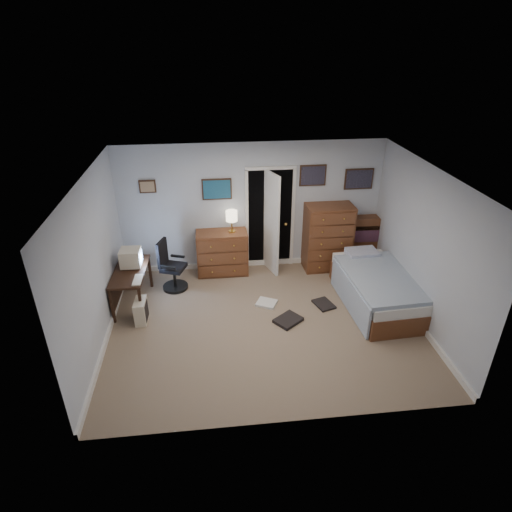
{
  "coord_description": "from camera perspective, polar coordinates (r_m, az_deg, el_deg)",
  "views": [
    {
      "loc": [
        -0.78,
        -5.62,
        4.24
      ],
      "look_at": [
        -0.11,
        0.3,
        1.1
      ],
      "focal_mm": 30.0,
      "sensor_mm": 36.0,
      "label": 1
    }
  ],
  "objects": [
    {
      "name": "office_chair",
      "position": [
        7.96,
        -11.24,
        -1.9
      ],
      "size": [
        0.59,
        0.59,
        0.95
      ],
      "rotation": [
        0.0,
        0.0,
        -0.35
      ],
      "color": "black",
      "rests_on": "floor"
    },
    {
      "name": "tall_dresser",
      "position": [
        8.5,
        9.53,
        2.48
      ],
      "size": [
        0.92,
        0.56,
        1.32
      ],
      "primitive_type": "cube",
      "rotation": [
        0.0,
        0.0,
        0.03
      ],
      "color": "brown",
      "rests_on": "floor"
    },
    {
      "name": "keyboard",
      "position": [
        7.19,
        -15.5,
        -3.09
      ],
      "size": [
        0.14,
        0.36,
        0.02
      ],
      "primitive_type": "cube",
      "rotation": [
        0.0,
        0.0,
        -0.03
      ],
      "color": "beige",
      "rests_on": "computer_desk"
    },
    {
      "name": "doorway",
      "position": [
        8.61,
        1.56,
        5.68
      ],
      "size": [
        0.96,
        1.12,
        2.05
      ],
      "color": "black",
      "rests_on": "floor"
    },
    {
      "name": "crt_monitor",
      "position": [
        7.58,
        -16.34,
        -0.22
      ],
      "size": [
        0.35,
        0.33,
        0.32
      ],
      "rotation": [
        0.0,
        0.0,
        -0.03
      ],
      "color": "beige",
      "rests_on": "computer_desk"
    },
    {
      "name": "low_dresser",
      "position": [
        8.32,
        -4.51,
        0.47
      ],
      "size": [
        0.98,
        0.49,
        0.87
      ],
      "primitive_type": "cube",
      "rotation": [
        0.0,
        0.0,
        -0.0
      ],
      "color": "brown",
      "rests_on": "floor"
    },
    {
      "name": "floor",
      "position": [
        7.09,
        1.18,
        -9.05
      ],
      "size": [
        5.0,
        4.0,
        0.02
      ],
      "primitive_type": "cube",
      "color": "gray",
      "rests_on": "ground"
    },
    {
      "name": "bed",
      "position": [
        7.69,
        15.7,
        -4.12
      ],
      "size": [
        1.18,
        2.06,
        0.66
      ],
      "rotation": [
        0.0,
        0.0,
        0.05
      ],
      "color": "brown",
      "rests_on": "floor"
    },
    {
      "name": "media_stack",
      "position": [
        8.19,
        -16.47,
        -1.7
      ],
      "size": [
        0.15,
        0.15,
        0.73
      ],
      "primitive_type": "cube",
      "rotation": [
        0.0,
        0.0,
        -0.02
      ],
      "color": "maroon",
      "rests_on": "floor"
    },
    {
      "name": "computer_desk",
      "position": [
        7.62,
        -16.93,
        -2.87
      ],
      "size": [
        0.57,
        1.16,
        0.66
      ],
      "rotation": [
        0.0,
        0.0,
        -0.03
      ],
      "color": "black",
      "rests_on": "floor"
    },
    {
      "name": "floor_clutter",
      "position": [
        7.34,
        4.71,
        -7.37
      ],
      "size": [
        1.39,
        1.0,
        0.06
      ],
      "rotation": [
        0.0,
        0.0,
        -0.08
      ],
      "color": "black",
      "rests_on": "floor"
    },
    {
      "name": "wall_posters",
      "position": [
        8.11,
        3.49,
        9.84
      ],
      "size": [
        4.38,
        0.04,
        0.6
      ],
      "color": "#331E11",
      "rests_on": "floor"
    },
    {
      "name": "table_lamp",
      "position": [
        8.02,
        -3.27,
        5.27
      ],
      "size": [
        0.22,
        0.22,
        0.42
      ],
      "rotation": [
        0.0,
        0.0,
        -0.0
      ],
      "color": "gold",
      "rests_on": "low_dresser"
    },
    {
      "name": "headboard_bookcase",
      "position": [
        8.93,
        14.93,
        2.27
      ],
      "size": [
        1.13,
        0.33,
        1.01
      ],
      "rotation": [
        0.0,
        0.0,
        -0.04
      ],
      "color": "brown",
      "rests_on": "floor"
    },
    {
      "name": "pc_tower",
      "position": [
        7.27,
        -15.06,
        -7.1
      ],
      "size": [
        0.19,
        0.38,
        0.4
      ],
      "rotation": [
        0.0,
        0.0,
        -0.03
      ],
      "color": "beige",
      "rests_on": "floor"
    }
  ]
}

